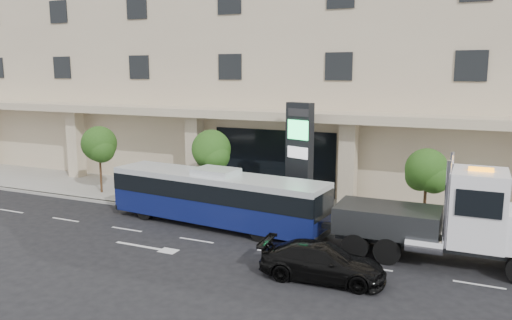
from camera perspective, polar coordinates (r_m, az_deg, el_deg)
The scene contains 11 objects.
ground at distance 24.79m, azimuth -5.03°, elevation -8.09°, with size 120.00×120.00×0.00m, color black.
sidewalk at distance 29.04m, azimuth -0.22°, elevation -5.16°, with size 120.00×6.00×0.15m, color gray.
curb at distance 26.44m, azimuth -2.91°, elevation -6.72°, with size 120.00×0.30×0.15m, color gray.
convention_center at distance 37.83m, azimuth 6.47°, elevation 13.45°, with size 60.00×17.60×20.00m.
tree_left at distance 32.65m, azimuth -17.46°, elevation 1.52°, with size 2.27×2.20×4.22m.
tree_mid at distance 28.01m, azimuth -5.10°, elevation 0.89°, with size 2.28×2.20×4.38m.
tree_right at distance 24.66m, azimuth 18.96°, elevation -1.40°, with size 2.10×2.00×4.04m.
city_bus at distance 25.22m, azimuth -4.58°, elevation -4.21°, with size 11.81×3.59×2.95m.
tow_truck at distance 21.59m, azimuth 21.62°, elevation -6.47°, with size 9.73×2.53×4.44m.
black_sedan at distance 19.22m, azimuth 7.58°, elevation -11.45°, with size 1.92×4.72×1.37m, color black.
signage_pylon at distance 26.42m, azimuth 4.97°, elevation 0.18°, with size 1.58×0.99×5.98m.
Camera 1 is at (11.54, -20.54, 7.71)m, focal length 35.00 mm.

